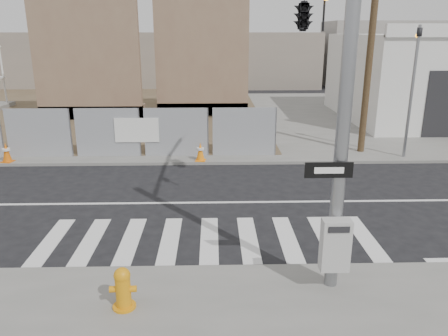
{
  "coord_description": "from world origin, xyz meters",
  "views": [
    {
      "loc": [
        0.11,
        -12.58,
        5.06
      ],
      "look_at": [
        0.42,
        -0.89,
        1.4
      ],
      "focal_mm": 35.0,
      "sensor_mm": 36.0,
      "label": 1
    }
  ],
  "objects_px": {
    "fire_hydrant": "(123,288)",
    "traffic_cone_c": "(6,153)",
    "signal_pole": "(314,44)",
    "traffic_cone_d": "(200,152)"
  },
  "relations": [
    {
      "from": "fire_hydrant",
      "to": "traffic_cone_c",
      "type": "distance_m",
      "value": 11.71
    },
    {
      "from": "fire_hydrant",
      "to": "traffic_cone_d",
      "type": "relative_size",
      "value": 1.08
    },
    {
      "from": "fire_hydrant",
      "to": "traffic_cone_c",
      "type": "height_order",
      "value": "fire_hydrant"
    },
    {
      "from": "signal_pole",
      "to": "fire_hydrant",
      "type": "distance_m",
      "value": 6.83
    },
    {
      "from": "fire_hydrant",
      "to": "traffic_cone_c",
      "type": "xyz_separation_m",
      "value": [
        -6.48,
        9.75,
        -0.03
      ]
    },
    {
      "from": "traffic_cone_c",
      "to": "traffic_cone_d",
      "type": "height_order",
      "value": "traffic_cone_c"
    },
    {
      "from": "signal_pole",
      "to": "fire_hydrant",
      "type": "height_order",
      "value": "signal_pole"
    },
    {
      "from": "fire_hydrant",
      "to": "signal_pole",
      "type": "bearing_deg",
      "value": 35.17
    },
    {
      "from": "signal_pole",
      "to": "traffic_cone_d",
      "type": "distance_m",
      "value": 8.12
    },
    {
      "from": "signal_pole",
      "to": "fire_hydrant",
      "type": "relative_size",
      "value": 8.47
    }
  ]
}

